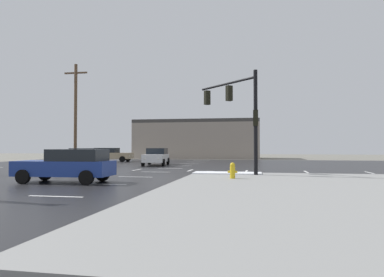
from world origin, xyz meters
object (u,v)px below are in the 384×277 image
at_px(traffic_signal_mast, 239,107).
at_px(utility_pole_far, 76,112).
at_px(sedan_grey, 83,158).
at_px(fire_hydrant, 233,170).
at_px(sedan_blue, 68,165).
at_px(sedan_white, 156,156).
at_px(sedan_tan, 111,154).

relative_size(traffic_signal_mast, utility_pole_far, 0.64).
bearing_deg(sedan_grey, fire_hydrant, 57.08).
bearing_deg(traffic_signal_mast, sedan_blue, 84.10).
bearing_deg(sedan_blue, traffic_signal_mast, -144.51).
xyz_separation_m(traffic_signal_mast, sedan_grey, (-12.75, 5.10, -3.26)).
distance_m(sedan_white, sedan_blue, 16.08).
bearing_deg(sedan_grey, utility_pole_far, -141.60).
height_order(fire_hydrant, sedan_white, sedan_white).
bearing_deg(sedan_grey, traffic_signal_mast, 69.97).
xyz_separation_m(traffic_signal_mast, sedan_tan, (-15.53, 17.10, -3.26)).
height_order(traffic_signal_mast, fire_hydrant, traffic_signal_mast).
bearing_deg(utility_pole_far, sedan_blue, -62.33).
relative_size(fire_hydrant, sedan_white, 0.17).
xyz_separation_m(sedan_tan, utility_pole_far, (0.22, -8.57, 4.02)).
height_order(sedan_blue, sedan_tan, same).
relative_size(sedan_tan, sedan_grey, 0.99).
bearing_deg(sedan_grey, sedan_blue, 26.27).
bearing_deg(sedan_white, fire_hydrant, 23.35).
xyz_separation_m(traffic_signal_mast, utility_pole_far, (-15.31, 8.53, 0.76)).
relative_size(sedan_grey, utility_pole_far, 0.49).
height_order(traffic_signal_mast, sedan_blue, traffic_signal_mast).
bearing_deg(utility_pole_far, sedan_tan, 91.47).
distance_m(traffic_signal_mast, fire_hydrant, 5.11).
height_order(traffic_signal_mast, sedan_tan, traffic_signal_mast).
height_order(sedan_blue, sedan_grey, same).
bearing_deg(utility_pole_far, traffic_signal_mast, -29.13).
bearing_deg(traffic_signal_mast, sedan_tan, -1.11).
bearing_deg(fire_hydrant, sedan_blue, -163.32).
bearing_deg(traffic_signal_mast, fire_hydrant, 134.73).
bearing_deg(sedan_white, sedan_blue, -5.38).
xyz_separation_m(sedan_white, sedan_blue, (0.35, -16.08, 0.00)).
distance_m(sedan_white, sedan_grey, 6.89).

